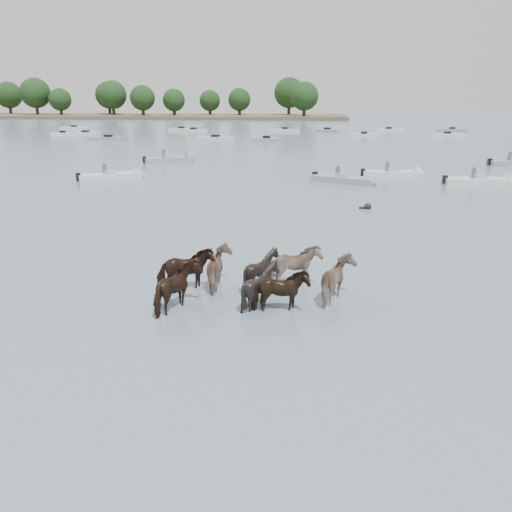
# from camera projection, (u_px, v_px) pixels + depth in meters

# --- Properties ---
(ground) EXTENTS (400.00, 400.00, 0.00)m
(ground) POSITION_uv_depth(u_px,v_px,m) (295.00, 292.00, 17.72)
(ground) COLOR slate
(ground) RESTS_ON ground
(shoreline) EXTENTS (160.00, 30.00, 1.00)m
(shoreline) POSITION_uv_depth(u_px,v_px,m) (93.00, 116.00, 167.48)
(shoreline) COLOR #4C4233
(shoreline) RESTS_ON ground
(pony_herd) EXTENTS (6.95, 4.31, 1.61)m
(pony_herd) POSITION_uv_depth(u_px,v_px,m) (251.00, 279.00, 17.11)
(pony_herd) COLOR black
(pony_herd) RESTS_ON ground
(swimming_pony) EXTENTS (0.72, 0.44, 0.44)m
(swimming_pony) POSITION_uv_depth(u_px,v_px,m) (367.00, 207.00, 30.90)
(swimming_pony) COLOR black
(swimming_pony) RESTS_ON ground
(motorboat_a) EXTENTS (5.36, 4.09, 1.92)m
(motorboat_a) POSITION_uv_depth(u_px,v_px,m) (120.00, 176.00, 42.24)
(motorboat_a) COLOR silver
(motorboat_a) RESTS_ON ground
(motorboat_b) EXTENTS (5.40, 3.86, 1.92)m
(motorboat_b) POSITION_uv_depth(u_px,v_px,m) (352.00, 180.00, 39.95)
(motorboat_b) COLOR gray
(motorboat_b) RESTS_ON ground
(motorboat_c) EXTENTS (5.40, 1.83, 1.92)m
(motorboat_c) POSITION_uv_depth(u_px,v_px,m) (401.00, 174.00, 43.26)
(motorboat_c) COLOR silver
(motorboat_c) RESTS_ON ground
(motorboat_d) EXTENTS (5.63, 1.82, 1.92)m
(motorboat_d) POSITION_uv_depth(u_px,v_px,m) (489.00, 181.00, 39.51)
(motorboat_d) COLOR silver
(motorboat_d) RESTS_ON ground
(motorboat_f) EXTENTS (5.31, 3.75, 1.92)m
(motorboat_f) POSITION_uv_depth(u_px,v_px,m) (175.00, 159.00, 53.45)
(motorboat_f) COLOR gray
(motorboat_f) RESTS_ON ground
(distant_flotilla) EXTENTS (104.04, 29.79, 0.93)m
(distant_flotilla) POSITION_uv_depth(u_px,v_px,m) (315.00, 134.00, 90.49)
(distant_flotilla) COLOR silver
(distant_flotilla) RESTS_ON ground
(treeline) EXTENTS (147.82, 23.20, 12.37)m
(treeline) POSITION_uv_depth(u_px,v_px,m) (80.00, 96.00, 166.16)
(treeline) COLOR #382619
(treeline) RESTS_ON ground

